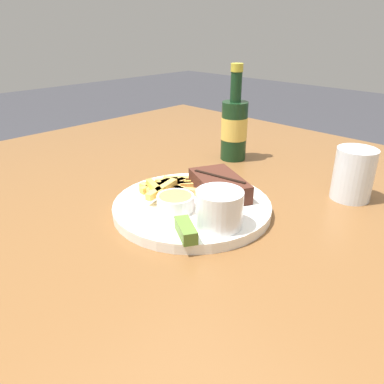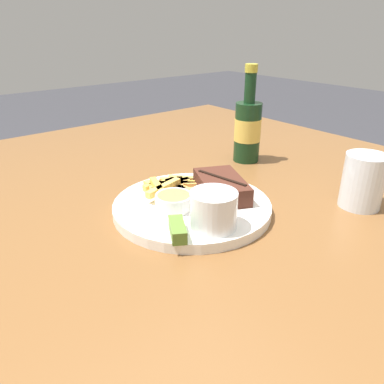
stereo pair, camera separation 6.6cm
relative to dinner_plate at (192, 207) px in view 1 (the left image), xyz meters
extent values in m
cube|color=brown|center=(0.00, 0.00, -0.03)|extent=(1.39, 1.31, 0.04)
cylinder|color=brown|center=(-0.64, 0.60, -0.39)|extent=(0.06, 0.06, 0.69)
cylinder|color=white|center=(0.00, 0.00, 0.00)|extent=(0.28, 0.28, 0.01)
cylinder|color=white|center=(0.00, 0.00, 0.01)|extent=(0.28, 0.28, 0.00)
cube|color=#472319|center=(0.01, 0.06, 0.03)|extent=(0.15, 0.12, 0.03)
cube|color=black|center=(0.01, 0.06, 0.04)|extent=(0.11, 0.02, 0.00)
cube|color=#E19F4C|center=(-0.07, 0.02, 0.02)|extent=(0.06, 0.06, 0.01)
cube|color=#E5B852|center=(-0.05, -0.02, 0.03)|extent=(0.03, 0.09, 0.01)
cube|color=#E1A256|center=(-0.07, 0.00, 0.02)|extent=(0.02, 0.08, 0.01)
cube|color=gold|center=(-0.07, 0.01, 0.02)|extent=(0.02, 0.07, 0.01)
cube|color=#F1AB46|center=(-0.09, -0.01, 0.02)|extent=(0.02, 0.07, 0.01)
cube|color=gold|center=(-0.09, 0.03, 0.02)|extent=(0.05, 0.05, 0.01)
cube|color=gold|center=(-0.08, 0.04, 0.02)|extent=(0.05, 0.05, 0.01)
cube|color=#F3B251|center=(-0.06, 0.02, 0.02)|extent=(0.05, 0.04, 0.01)
cube|color=gold|center=(-0.06, 0.03, 0.02)|extent=(0.05, 0.07, 0.01)
cube|color=#EDA147|center=(-0.07, 0.00, 0.02)|extent=(0.05, 0.04, 0.01)
cube|color=#F4B855|center=(-0.07, 0.00, 0.02)|extent=(0.08, 0.04, 0.01)
cube|color=#E2BB50|center=(-0.07, -0.02, 0.02)|extent=(0.09, 0.02, 0.01)
cube|color=gold|center=(-0.06, -0.03, 0.03)|extent=(0.07, 0.04, 0.01)
cube|color=#E5A557|center=(-0.03, 0.02, 0.02)|extent=(0.06, 0.05, 0.01)
cube|color=#E0B453|center=(-0.08, -0.01, 0.02)|extent=(0.02, 0.06, 0.01)
cylinder|color=white|center=(0.09, -0.03, 0.04)|extent=(0.07, 0.07, 0.06)
cylinder|color=beige|center=(0.09, -0.03, 0.06)|extent=(0.07, 0.07, 0.01)
cylinder|color=silver|center=(0.00, -0.04, 0.02)|extent=(0.06, 0.06, 0.03)
cylinder|color=#C67A4C|center=(0.00, -0.04, 0.03)|extent=(0.06, 0.06, 0.01)
cube|color=#567A2D|center=(0.07, -0.09, 0.02)|extent=(0.06, 0.05, 0.02)
cube|color=#B7B7BC|center=(-0.08, -0.02, 0.01)|extent=(0.10, 0.04, 0.00)
cube|color=#B7B7BC|center=(-0.01, -0.01, 0.01)|extent=(0.03, 0.01, 0.00)
cube|color=#B7B7BC|center=(-0.02, 0.00, 0.01)|extent=(0.03, 0.01, 0.00)
cube|color=#B7B7BC|center=(-0.02, 0.00, 0.01)|extent=(0.03, 0.01, 0.00)
cylinder|color=#143319|center=(-0.13, 0.28, 0.06)|extent=(0.06, 0.06, 0.14)
cylinder|color=gold|center=(-0.13, 0.28, 0.07)|extent=(0.06, 0.06, 0.05)
cylinder|color=#143319|center=(-0.13, 0.28, 0.17)|extent=(0.03, 0.03, 0.07)
cylinder|color=gold|center=(-0.13, 0.28, 0.21)|extent=(0.03, 0.03, 0.02)
cylinder|color=silver|center=(0.18, 0.25, 0.04)|extent=(0.07, 0.07, 0.10)
camera|label=1|loc=(0.42, -0.43, 0.30)|focal=35.00mm
camera|label=2|loc=(0.46, -0.38, 0.30)|focal=35.00mm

